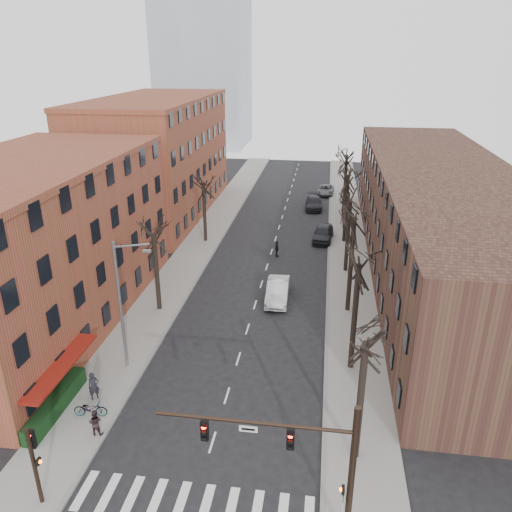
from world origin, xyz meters
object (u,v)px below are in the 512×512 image
at_px(silver_sedan, 278,291).
at_px(bicycle, 90,408).
at_px(parked_car_near, 323,233).
at_px(pedestrian_a, 94,386).
at_px(parked_car_mid, 314,203).

relative_size(silver_sedan, bicycle, 2.68).
xyz_separation_m(parked_car_near, bicycle, (-12.65, -31.33, -0.20)).
bearing_deg(bicycle, silver_sedan, -36.44).
distance_m(parked_car_near, pedestrian_a, 32.59).
bearing_deg(parked_car_near, pedestrian_a, -108.66).
bearing_deg(bicycle, parked_car_near, -29.11).
relative_size(parked_car_near, bicycle, 2.62).
height_order(silver_sedan, parked_car_near, parked_car_near).
xyz_separation_m(silver_sedan, parked_car_mid, (2.04, 27.18, -0.07)).
bearing_deg(bicycle, parked_car_mid, -21.53).
bearing_deg(parked_car_mid, pedestrian_a, -107.64).
height_order(parked_car_near, pedestrian_a, pedestrian_a).
relative_size(parked_car_mid, bicycle, 2.78).
xyz_separation_m(parked_car_near, parked_car_mid, (-1.50, 12.07, -0.09)).
bearing_deg(pedestrian_a, parked_car_mid, 33.30).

